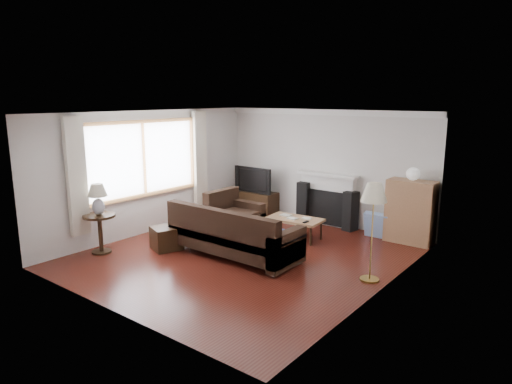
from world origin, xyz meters
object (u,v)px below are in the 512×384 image
Objects in this scene: tv_stand at (256,202)px; bookshelf at (410,212)px; sectional_sofa at (234,233)px; side_table at (100,234)px; floor_lamp at (372,233)px; coffee_table at (295,228)px.

tv_stand is 3.75m from bookshelf.
sectional_sofa reaches higher than side_table.
floor_lamp is at bearing -29.15° from tv_stand.
floor_lamp is (2.36, 0.44, 0.34)m from sectional_sofa.
bookshelf is at bearing 94.97° from floor_lamp.
side_table is at bearing -157.76° from floor_lamp.
bookshelf is at bearing 0.44° from tv_stand.
bookshelf reaches higher than coffee_table.
bookshelf is at bearing 27.25° from coffee_table.
sectional_sofa is 3.71× the size of side_table.
side_table is at bearing -133.07° from coffee_table.
coffee_table is 3.67m from side_table.
tv_stand is 4.52m from floor_lamp.
tv_stand is at bearing 150.85° from floor_lamp.
tv_stand is at bearing 120.73° from sectional_sofa.
sectional_sofa reaches higher than coffee_table.
bookshelf is 3.43m from sectional_sofa.
floor_lamp is (2.07, -1.07, 0.55)m from coffee_table.
bookshelf reaches higher than tv_stand.
side_table is (-4.18, -4.00, -0.26)m from bookshelf.
tv_stand reaches higher than coffee_table.
floor_lamp is at bearing -85.03° from bookshelf.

